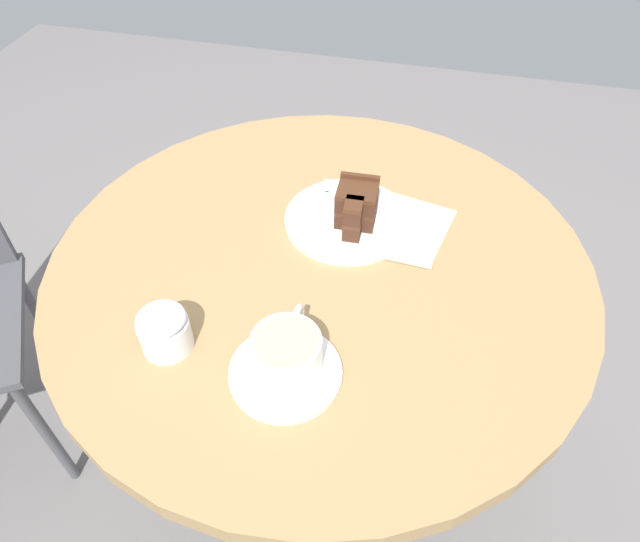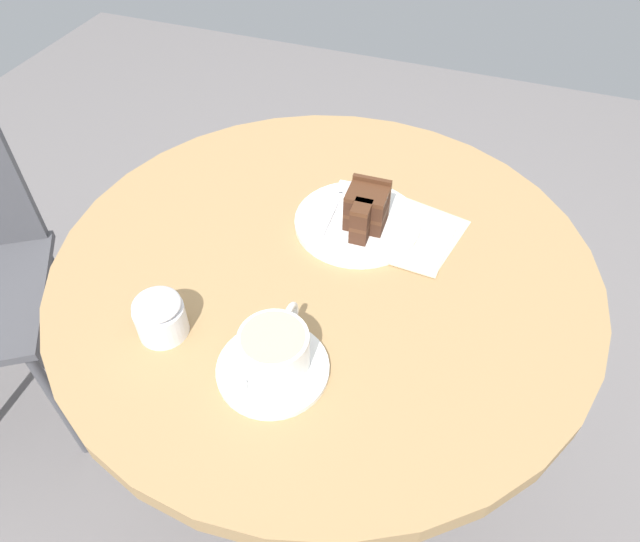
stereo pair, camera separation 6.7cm
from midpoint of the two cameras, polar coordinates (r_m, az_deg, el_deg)
ground_plane at (r=1.53m, az=1.60°, el=-18.78°), size 4.40×4.40×0.01m
cafe_table at (r=1.00m, az=2.32°, el=-3.47°), size 0.87×0.87×0.73m
saucer at (r=0.78m, az=-2.26°, el=-9.84°), size 0.15×0.15×0.01m
coffee_cup at (r=0.75m, az=-2.01°, el=-7.81°), size 0.13×0.09×0.06m
teaspoon at (r=0.78m, az=-5.30°, el=-8.57°), size 0.09×0.05×0.00m
cake_plate at (r=0.98m, az=5.69°, el=4.81°), size 0.21×0.21×0.01m
cake_slice at (r=0.94m, az=6.66°, el=6.09°), size 0.09×0.07×0.07m
fork at (r=1.01m, az=3.67°, el=6.99°), size 0.15×0.02×0.00m
napkin at (r=0.97m, az=10.80°, el=3.55°), size 0.19×0.18×0.00m
sugar_pot at (r=0.82m, az=-13.49°, el=-4.49°), size 0.07×0.07×0.07m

